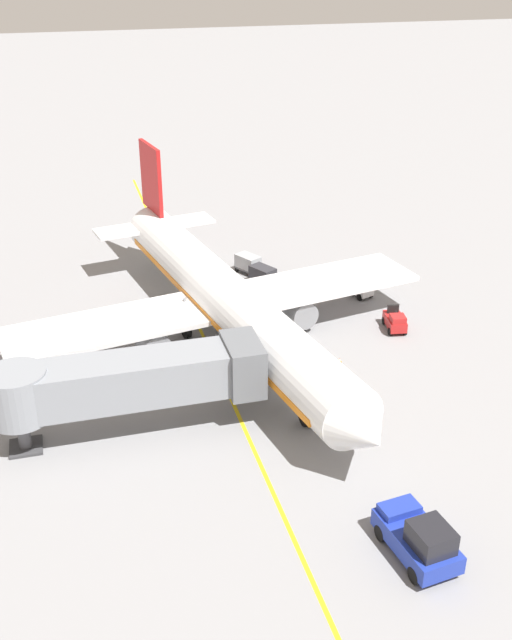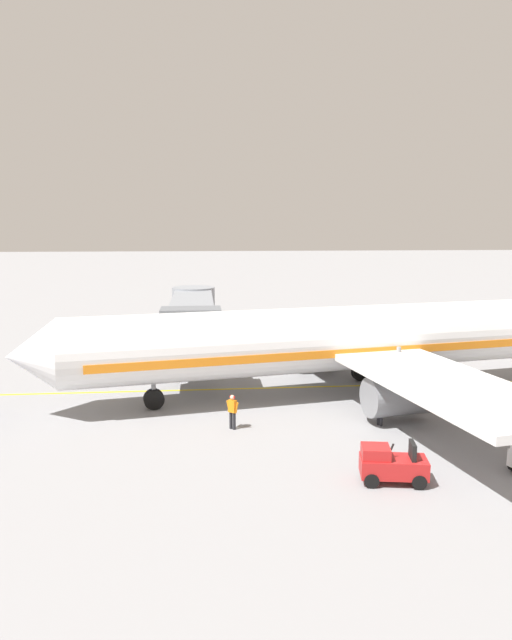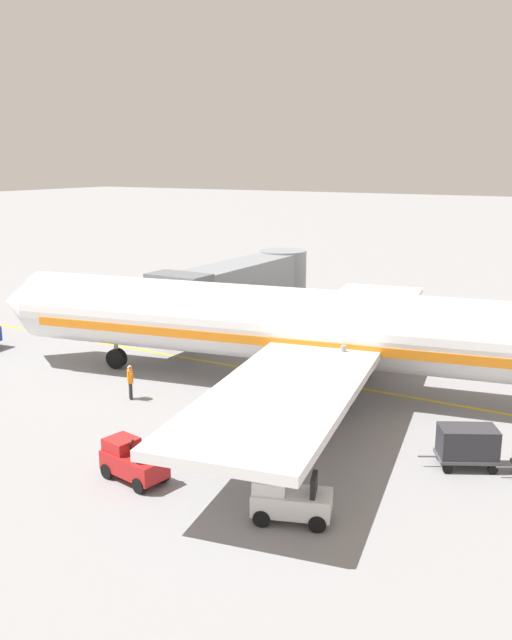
{
  "view_description": "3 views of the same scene",
  "coord_description": "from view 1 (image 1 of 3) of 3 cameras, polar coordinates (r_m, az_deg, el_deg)",
  "views": [
    {
      "loc": [
        8.88,
        47.08,
        25.44
      ],
      "look_at": [
        -2.84,
        4.09,
        2.83
      ],
      "focal_mm": 42.55,
      "sensor_mm": 36.0,
      "label": 1
    },
    {
      "loc": [
        -34.14,
        9.94,
        9.65
      ],
      "look_at": [
        0.21,
        6.71,
        4.14
      ],
      "focal_mm": 32.97,
      "sensor_mm": 36.0,
      "label": 2
    },
    {
      "loc": [
        -30.82,
        -12.4,
        11.21
      ],
      "look_at": [
        -0.04,
        5.65,
        2.84
      ],
      "focal_mm": 38.26,
      "sensor_mm": 36.0,
      "label": 3
    }
  ],
  "objects": [
    {
      "name": "baggage_cart_second_in_train",
      "position": [
        63.84,
        -0.61,
        4.34
      ],
      "size": [
        2.19,
        2.88,
        1.58
      ],
      "color": "#4C4C51",
      "rests_on": "ground"
    },
    {
      "name": "parked_airliner",
      "position": [
        51.96,
        -2.33,
        1.52
      ],
      "size": [
        30.44,
        37.18,
        10.63
      ],
      "color": "white",
      "rests_on": "ground"
    },
    {
      "name": "baggage_tug_lead",
      "position": [
        55.42,
        10.43,
        -0.07
      ],
      "size": [
        1.65,
        2.67,
        1.62
      ],
      "color": "#B21E1E",
      "rests_on": "ground"
    },
    {
      "name": "ground_crew_loader",
      "position": [
        48.37,
        6.23,
        -3.69
      ],
      "size": [
        0.54,
        0.6,
        1.69
      ],
      "color": "#232328",
      "rests_on": "ground"
    },
    {
      "name": "gate_lead_in_line",
      "position": [
        54.24,
        -4.03,
        -1.13
      ],
      "size": [
        0.24,
        80.0,
        0.01
      ],
      "primitive_type": "cube",
      "color": "gold",
      "rests_on": "ground"
    },
    {
      "name": "jet_bridge",
      "position": [
        42.71,
        -9.53,
        -4.49
      ],
      "size": [
        15.16,
        3.5,
        4.98
      ],
      "color": "gray",
      "rests_on": "ground"
    },
    {
      "name": "ground_crew_wing_walker",
      "position": [
        54.34,
        3.67,
        0.06
      ],
      "size": [
        0.69,
        0.39,
        1.69
      ],
      "color": "#232328",
      "rests_on": "ground"
    },
    {
      "name": "pushback_tractor",
      "position": [
        36.45,
        12.15,
        -15.74
      ],
      "size": [
        2.74,
        4.64,
        2.4
      ],
      "color": "#1E339E",
      "rests_on": "ground"
    },
    {
      "name": "baggage_tug_trailing",
      "position": [
        60.34,
        7.73,
        2.46
      ],
      "size": [
        1.98,
        2.76,
        1.62
      ],
      "color": "silver",
      "rests_on": "ground"
    },
    {
      "name": "baggage_cart_front",
      "position": [
        61.54,
        0.5,
        3.45
      ],
      "size": [
        2.19,
        2.88,
        1.58
      ],
      "color": "#4C4C51",
      "rests_on": "ground"
    },
    {
      "name": "ground_plane",
      "position": [
        54.24,
        -4.03,
        -1.14
      ],
      "size": [
        400.0,
        400.0,
        0.0
      ],
      "primitive_type": "plane",
      "color": "gray"
    }
  ]
}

